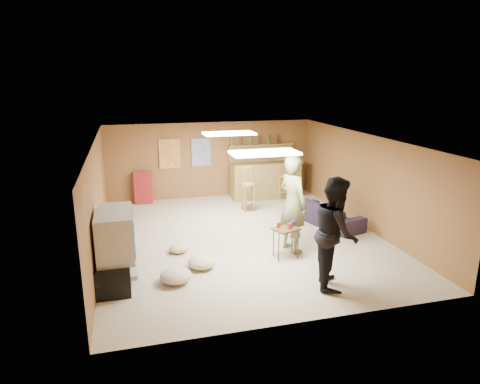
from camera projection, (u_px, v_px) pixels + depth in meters
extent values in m
plane|color=tan|center=(242.00, 237.00, 9.55)|extent=(7.00, 7.00, 0.00)
cube|color=silver|center=(242.00, 139.00, 8.97)|extent=(6.00, 7.00, 0.02)
cube|color=brown|center=(211.00, 160.00, 12.52)|extent=(6.00, 0.02, 2.20)
cube|color=brown|center=(308.00, 252.00, 5.99)|extent=(6.00, 0.02, 2.20)
cube|color=brown|center=(97.00, 200.00, 8.51)|extent=(0.02, 7.00, 2.20)
cube|color=brown|center=(366.00, 181.00, 10.00)|extent=(0.02, 7.00, 2.20)
cube|color=black|center=(114.00, 269.00, 7.41)|extent=(0.55, 1.30, 0.50)
cube|color=#B2B2B7|center=(127.00, 273.00, 7.49)|extent=(0.35, 0.50, 0.08)
cube|color=#B2B2B7|center=(115.00, 234.00, 7.25)|extent=(0.60, 1.10, 0.80)
cube|color=navy|center=(134.00, 232.00, 7.33)|extent=(0.02, 0.95, 0.65)
cube|color=olive|center=(265.00, 179.00, 12.52)|extent=(2.00, 0.60, 1.10)
cube|color=#392612|center=(268.00, 163.00, 12.15)|extent=(2.10, 0.12, 0.05)
cube|color=olive|center=(261.00, 145.00, 12.69)|extent=(2.00, 0.18, 0.05)
cube|color=olive|center=(261.00, 155.00, 12.79)|extent=(2.00, 0.14, 0.60)
cube|color=#BF3F26|center=(170.00, 154.00, 12.12)|extent=(0.60, 0.03, 0.85)
cube|color=#334C99|center=(201.00, 152.00, 12.34)|extent=(0.55, 0.03, 0.80)
cube|color=maroon|center=(143.00, 188.00, 12.01)|extent=(0.50, 0.26, 0.91)
cube|color=white|center=(265.00, 153.00, 7.58)|extent=(1.20, 0.60, 0.04)
cube|color=white|center=(229.00, 134.00, 10.09)|extent=(1.20, 0.60, 0.04)
imported|color=olive|center=(293.00, 204.00, 8.60)|extent=(0.69, 0.85, 2.00)
imported|color=black|center=(335.00, 232.00, 7.17)|extent=(1.00, 1.12, 1.91)
imported|color=black|center=(328.00, 214.00, 10.31)|extent=(1.21, 1.95, 0.53)
cube|color=#392612|center=(286.00, 243.00, 8.42)|extent=(0.58, 0.52, 0.62)
cylinder|color=#AB1D0B|center=(278.00, 225.00, 8.37)|extent=(0.10, 0.10, 0.10)
cylinder|color=#AB1D0B|center=(290.00, 226.00, 8.29)|extent=(0.09, 0.09, 0.11)
cylinder|color=navy|center=(293.00, 224.00, 8.43)|extent=(0.09, 0.09, 0.11)
ellipsoid|color=tan|center=(202.00, 262.00, 8.01)|extent=(0.53, 0.53, 0.24)
ellipsoid|color=tan|center=(179.00, 248.00, 8.73)|extent=(0.44, 0.44, 0.18)
ellipsoid|color=tan|center=(176.00, 276.00, 7.45)|extent=(0.72, 0.72, 0.25)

